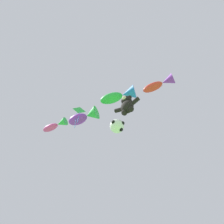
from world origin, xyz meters
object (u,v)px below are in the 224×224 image
fish_kite_crimson (160,84)px  fish_kite_emerald (120,96)px  fish_kite_magenta (56,125)px  teddy_bear_kite (127,105)px  fish_kite_violet (85,117)px  diamond_kite (79,112)px  soccer_ball_kite (117,126)px

fish_kite_crimson → fish_kite_emerald: (-2.69, -0.42, 0.54)m
fish_kite_crimson → fish_kite_magenta: (-7.72, -0.93, 0.41)m
teddy_bear_kite → fish_kite_crimson: 3.08m
fish_kite_emerald → fish_kite_violet: bearing=-174.8°
fish_kite_emerald → diamond_kite: size_ratio=1.02×
fish_kite_crimson → fish_kite_emerald: bearing=-171.2°
fish_kite_magenta → fish_kite_violet: bearing=6.6°
teddy_bear_kite → fish_kite_magenta: bearing=-179.7°
teddy_bear_kite → fish_kite_magenta: 6.25m
teddy_bear_kite → soccer_ball_kite: teddy_bear_kite is taller
fish_kite_magenta → diamond_kite: size_ratio=0.77×
fish_kite_emerald → soccer_ball_kite: bearing=-92.8°
teddy_bear_kite → fish_kite_emerald: 2.80m
fish_kite_violet → fish_kite_magenta: size_ratio=1.14×
teddy_bear_kite → fish_kite_emerald: size_ratio=0.64×
fish_kite_magenta → soccer_ball_kite: bearing=0.6°
fish_kite_crimson → fish_kite_violet: size_ratio=0.95×
fish_kite_emerald → diamond_kite: (-2.99, -0.55, -0.20)m
soccer_ball_kite → fish_kite_violet: (-2.63, 0.22, 3.53)m
fish_kite_emerald → fish_kite_violet: fish_kite_emerald is taller
teddy_bear_kite → fish_kite_emerald: bearing=144.3°
fish_kite_crimson → fish_kite_magenta: bearing=-173.1°
soccer_ball_kite → teddy_bear_kite: bearing=-1.8°
fish_kite_magenta → teddy_bear_kite: bearing=0.3°
fish_kite_magenta → fish_kite_emerald: bearing=5.8°
teddy_bear_kite → fish_kite_crimson: size_ratio=0.79×
fish_kite_crimson → fish_kite_emerald: fish_kite_emerald is taller
soccer_ball_kite → fish_kite_emerald: bearing=87.2°
teddy_bear_kite → soccer_ball_kite: bearing=178.2°
soccer_ball_kite → fish_kite_crimson: size_ratio=0.40×
fish_kite_crimson → soccer_ball_kite: bearing=-162.0°
soccer_ball_kite → fish_kite_magenta: bearing=-179.4°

